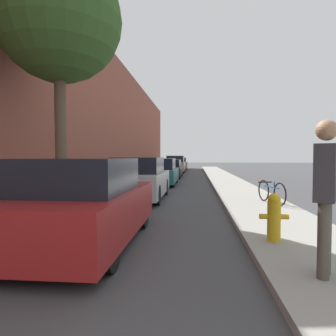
{
  "coord_description": "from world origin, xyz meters",
  "views": [
    {
      "loc": [
        1.07,
        0.49,
        1.51
      ],
      "look_at": [
        0.13,
        10.51,
        1.12
      ],
      "focal_mm": 31.82,
      "sensor_mm": 36.0,
      "label": 1
    }
  ],
  "objects": [
    {
      "name": "parked_car_silver",
      "position": [
        -0.92,
        10.83,
        0.7
      ],
      "size": [
        1.76,
        4.01,
        1.48
      ],
      "color": "black",
      "rests_on": "ground"
    },
    {
      "name": "bicycle",
      "position": [
        3.3,
        9.54,
        0.46
      ],
      "size": [
        0.54,
        1.58,
        0.66
      ],
      "rotation": [
        0.0,
        0.0,
        0.25
      ],
      "color": "black",
      "rests_on": "sidewalk_right"
    },
    {
      "name": "parked_car_red",
      "position": [
        -0.89,
        5.42,
        0.69
      ],
      "size": [
        1.85,
        3.92,
        1.48
      ],
      "color": "black",
      "rests_on": "ground"
    },
    {
      "name": "sidewalk_right",
      "position": [
        2.9,
        16.0,
        0.06
      ],
      "size": [
        2.0,
        52.0,
        0.12
      ],
      "color": "gray",
      "rests_on": "ground"
    },
    {
      "name": "sidewalk_left",
      "position": [
        -2.9,
        16.0,
        0.06
      ],
      "size": [
        2.0,
        52.0,
        0.12
      ],
      "color": "gray",
      "rests_on": "ground"
    },
    {
      "name": "street_tree_near",
      "position": [
        -2.27,
        7.61,
        4.84
      ],
      "size": [
        3.06,
        3.06,
        6.28
      ],
      "color": "brown",
      "rests_on": "sidewalk_left"
    },
    {
      "name": "ground_plane",
      "position": [
        0.0,
        16.0,
        0.0
      ],
      "size": [
        120.0,
        120.0,
        0.0
      ],
      "primitive_type": "plane",
      "color": "#3D3D3F"
    },
    {
      "name": "building_facade_left",
      "position": [
        -4.25,
        16.0,
        3.91
      ],
      "size": [
        0.7,
        52.0,
        7.82
      ],
      "color": "brown",
      "rests_on": "ground"
    },
    {
      "name": "parked_car_champagne",
      "position": [
        -0.8,
        28.0,
        0.75
      ],
      "size": [
        1.72,
        4.48,
        1.58
      ],
      "color": "black",
      "rests_on": "ground"
    },
    {
      "name": "parked_car_teal",
      "position": [
        -0.91,
        16.22,
        0.67
      ],
      "size": [
        1.89,
        4.07,
        1.41
      ],
      "color": "black",
      "rests_on": "ground"
    },
    {
      "name": "fire_hydrant",
      "position": [
        2.35,
        5.48,
        0.53
      ],
      "size": [
        0.46,
        0.21,
        0.79
      ],
      "color": "gold",
      "rests_on": "sidewalk_right"
    },
    {
      "name": "pedestrian",
      "position": [
        2.56,
        4.05,
        1.16
      ],
      "size": [
        0.39,
        0.47,
        1.81
      ],
      "rotation": [
        0.0,
        0.0,
        1.08
      ],
      "color": "#4C473D",
      "rests_on": "sidewalk_right"
    },
    {
      "name": "parked_car_black",
      "position": [
        -0.81,
        21.77,
        0.62
      ],
      "size": [
        1.72,
        4.6,
        1.29
      ],
      "color": "black",
      "rests_on": "ground"
    },
    {
      "name": "parked_car_maroon",
      "position": [
        -0.85,
        33.91,
        0.66
      ],
      "size": [
        1.84,
        4.2,
        1.39
      ],
      "color": "black",
      "rests_on": "ground"
    }
  ]
}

